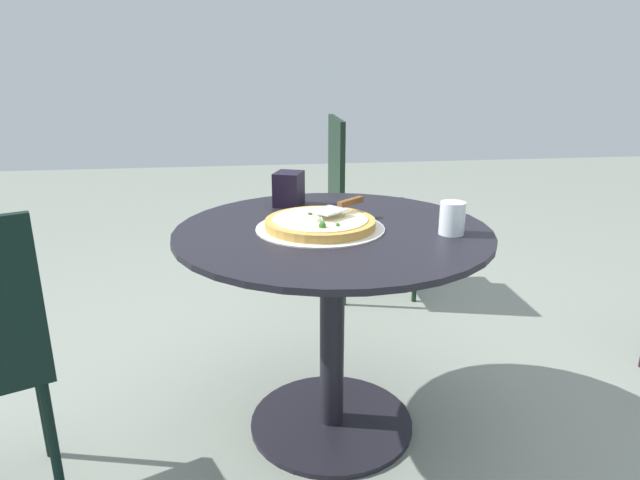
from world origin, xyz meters
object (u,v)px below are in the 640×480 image
(napkin_dispenser, at_px, (289,189))
(patio_chair_near, at_px, (358,195))
(pizza_on_tray, at_px, (320,223))
(pizza_server, at_px, (340,206))
(drinking_cup, at_px, (452,218))
(patio_table, at_px, (332,290))

(napkin_dispenser, distance_m, patio_chair_near, 0.95)
(pizza_on_tray, relative_size, pizza_server, 2.01)
(drinking_cup, bearing_deg, patio_chair_near, 90.96)
(pizza_server, xyz_separation_m, drinking_cup, (0.30, -0.15, -0.01))
(drinking_cup, bearing_deg, patio_table, 162.48)
(patio_table, distance_m, pizza_on_tray, 0.22)
(patio_table, bearing_deg, pizza_server, 57.77)
(pizza_server, distance_m, napkin_dispenser, 0.28)
(pizza_server, bearing_deg, pizza_on_tray, -146.98)
(patio_table, xyz_separation_m, drinking_cup, (0.33, -0.10, 0.25))
(patio_table, bearing_deg, napkin_dispenser, 109.92)
(napkin_dispenser, bearing_deg, drinking_cup, 68.74)
(patio_table, height_order, drinking_cup, drinking_cup)
(napkin_dispenser, bearing_deg, pizza_server, 50.40)
(drinking_cup, relative_size, napkin_dispenser, 0.81)
(patio_table, relative_size, napkin_dispenser, 8.15)
(pizza_server, bearing_deg, napkin_dispenser, 119.18)
(patio_chair_near, bearing_deg, pizza_on_tray, -107.19)
(pizza_server, bearing_deg, patio_chair_near, 75.51)
(pizza_on_tray, bearing_deg, pizza_server, 33.02)
(patio_table, height_order, pizza_server, pizza_server)
(drinking_cup, relative_size, patio_chair_near, 0.10)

